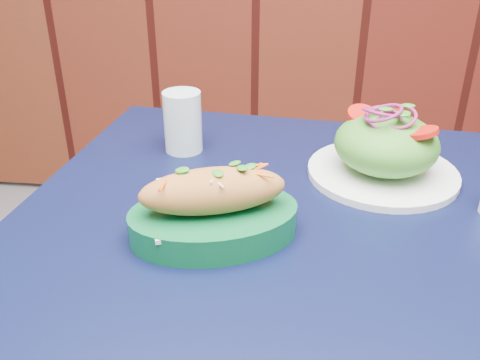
# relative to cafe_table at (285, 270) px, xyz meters

# --- Properties ---
(cafe_table) EXTENTS (0.88, 0.88, 0.75)m
(cafe_table) POSITION_rel_cafe_table_xyz_m (0.00, 0.00, 0.00)
(cafe_table) COLOR black
(cafe_table) RESTS_ON ground
(banh_mi_basket) EXTENTS (0.26, 0.21, 0.11)m
(banh_mi_basket) POSITION_rel_cafe_table_xyz_m (-0.10, -0.05, 0.13)
(banh_mi_basket) COLOR #0A5A2D
(banh_mi_basket) RESTS_ON cafe_table
(salad_plate) EXTENTS (0.24, 0.24, 0.12)m
(salad_plate) POSITION_rel_cafe_table_xyz_m (0.15, 0.16, 0.14)
(salad_plate) COLOR white
(salad_plate) RESTS_ON cafe_table
(water_glass) EXTENTS (0.07, 0.07, 0.11)m
(water_glass) POSITION_rel_cafe_table_xyz_m (-0.20, 0.22, 0.14)
(water_glass) COLOR silver
(water_glass) RESTS_ON cafe_table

